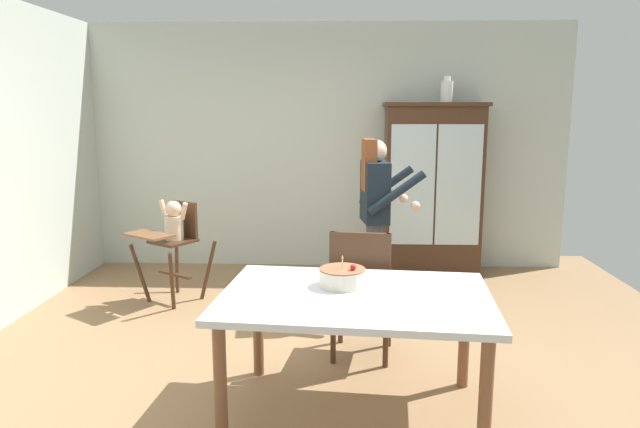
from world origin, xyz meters
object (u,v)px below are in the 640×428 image
object	(u,v)px
dining_table	(355,308)
ceramic_vase	(447,91)
china_cabinet	(432,189)
high_chair_with_toddler	(173,232)
adult_person	(376,205)
birthday_cake	(342,277)
dining_chair_far_side	(361,286)

from	to	relation	value
dining_table	ceramic_vase	bearing A→B (deg)	71.71
china_cabinet	high_chair_with_toddler	xyz separation A→B (m)	(-2.53, -1.06, -0.27)
adult_person	birthday_cake	xyz separation A→B (m)	(-0.28, -1.57, -0.17)
dining_table	dining_chair_far_side	distance (m)	0.75
ceramic_vase	dining_chair_far_side	world-z (taller)	ceramic_vase
china_cabinet	adult_person	distance (m)	1.48
birthday_cake	dining_chair_far_side	size ratio (longest dim) A/B	0.29
ceramic_vase	birthday_cake	xyz separation A→B (m)	(-1.08, -2.89, -1.17)
ceramic_vase	dining_table	bearing A→B (deg)	-108.29
high_chair_with_toddler	birthday_cake	world-z (taller)	high_chair_with_toddler
adult_person	dining_table	bearing A→B (deg)	165.28
china_cabinet	dining_chair_far_side	world-z (taller)	china_cabinet
dining_table	birthday_cake	xyz separation A→B (m)	(-0.08, 0.15, 0.14)
adult_person	birthday_cake	world-z (taller)	adult_person
china_cabinet	ceramic_vase	bearing A→B (deg)	1.83
high_chair_with_toddler	dining_table	distance (m)	2.57
high_chair_with_toddler	birthday_cake	size ratio (longest dim) A/B	3.39
china_cabinet	dining_chair_far_side	size ratio (longest dim) A/B	1.92
china_cabinet	dining_chair_far_side	xyz separation A→B (m)	(-0.83, -2.30, -0.37)
ceramic_vase	dining_chair_far_side	distance (m)	2.86
china_cabinet	adult_person	xyz separation A→B (m)	(-0.68, -1.31, 0.04)
adult_person	dining_table	distance (m)	1.76
ceramic_vase	high_chair_with_toddler	world-z (taller)	ceramic_vase
dining_table	dining_chair_far_side	bearing A→B (deg)	85.51
birthday_cake	high_chair_with_toddler	bearing A→B (deg)	130.51
dining_table	birthday_cake	bearing A→B (deg)	116.65
ceramic_vase	dining_table	distance (m)	3.46
adult_person	dining_chair_far_side	bearing A→B (deg)	163.52
ceramic_vase	birthday_cake	world-z (taller)	ceramic_vase
china_cabinet	dining_table	size ratio (longest dim) A/B	1.14
china_cabinet	high_chair_with_toddler	bearing A→B (deg)	-157.37
china_cabinet	birthday_cake	bearing A→B (deg)	-108.48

